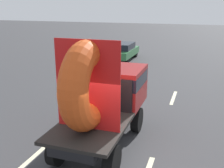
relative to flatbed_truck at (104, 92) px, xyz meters
name	(u,v)px	position (x,y,z in m)	size (l,w,h in m)	color
ground_plane	(99,161)	(0.26, -1.16, -1.79)	(120.00, 120.00, 0.00)	#38383A
flatbed_truck	(104,92)	(0.00, 0.00, 0.00)	(2.02, 4.69, 3.66)	black
distant_sedan	(123,51)	(-3.50, 13.91, -1.03)	(1.85, 4.31, 1.40)	black
lane_dash_left_near	(27,162)	(-1.75, -1.93, -1.78)	(2.92, 0.16, 0.01)	beige
lane_dash_left_far	(111,89)	(-1.75, 5.75, -1.78)	(2.66, 0.16, 0.01)	beige
lane_dash_right_far	(174,98)	(1.75, 5.34, -1.78)	(2.11, 0.16, 0.01)	beige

